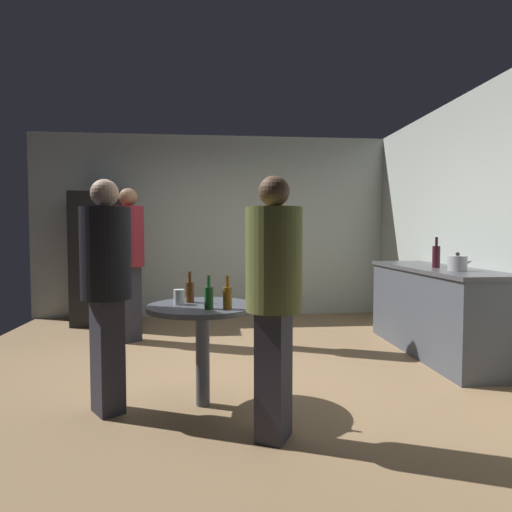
{
  "coord_description": "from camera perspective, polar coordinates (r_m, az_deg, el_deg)",
  "views": [
    {
      "loc": [
        -0.02,
        -4.12,
        1.26
      ],
      "look_at": [
        0.38,
        0.05,
        1.03
      ],
      "focal_mm": 31.29,
      "sensor_mm": 36.0,
      "label": 1
    }
  ],
  "objects": [
    {
      "name": "kitchen_counter",
      "position": [
        5.01,
        22.05,
        -6.45
      ],
      "size": [
        0.64,
        2.05,
        0.9
      ],
      "color": "#4C515B",
      "rests_on": "ground_plane"
    },
    {
      "name": "kettle",
      "position": [
        4.52,
        24.38,
        -0.86
      ],
      "size": [
        0.24,
        0.17,
        0.18
      ],
      "color": "#B2B2B7",
      "rests_on": "kitchen_counter"
    },
    {
      "name": "plastic_cup_white",
      "position": [
        3.28,
        -9.8,
        -5.19
      ],
      "size": [
        0.08,
        0.08,
        0.11
      ],
      "primitive_type": "cylinder",
      "color": "white",
      "rests_on": "foreground_table"
    },
    {
      "name": "person_in_teal_shirt",
      "position": [
        4.83,
        2.76,
        -0.48
      ],
      "size": [
        0.36,
        0.36,
        1.65
      ],
      "rotation": [
        0.0,
        0.0,
        -1.63
      ],
      "color": "#2D2D38",
      "rests_on": "ground_plane"
    },
    {
      "name": "person_in_maroon_shirt",
      "position": [
        5.3,
        -15.92,
        0.51
      ],
      "size": [
        0.47,
        0.47,
        1.76
      ],
      "rotation": [
        0.0,
        0.0,
        -0.98
      ],
      "color": "#2D2D38",
      "rests_on": "ground_plane"
    },
    {
      "name": "foreground_table",
      "position": [
        3.27,
        -6.86,
        -8.03
      ],
      "size": [
        0.8,
        0.8,
        0.73
      ],
      "color": "#4C515B",
      "rests_on": "ground_plane"
    },
    {
      "name": "beer_bottle_green",
      "position": [
        3.07,
        -6.05,
        -5.19
      ],
      "size": [
        0.06,
        0.06,
        0.23
      ],
      "color": "#26662D",
      "rests_on": "foreground_table"
    },
    {
      "name": "ground_plane",
      "position": [
        4.33,
        -5.17,
        -14.57
      ],
      "size": [
        5.2,
        5.2,
        0.1
      ],
      "primitive_type": "cube",
      "color": "#9E7C56"
    },
    {
      "name": "refrigerator",
      "position": [
        6.52,
        -19.15,
        -0.28
      ],
      "size": [
        0.7,
        0.68,
        1.8
      ],
      "color": "black",
      "rests_on": "ground_plane"
    },
    {
      "name": "wall_back",
      "position": [
        6.76,
        -5.37,
        3.8
      ],
      "size": [
        5.32,
        0.06,
        2.7
      ],
      "primitive_type": "cube",
      "color": "beige",
      "rests_on": "ground_plane"
    },
    {
      "name": "wall_side_right",
      "position": [
        4.9,
        27.25,
        3.78
      ],
      "size": [
        0.06,
        5.2,
        2.7
      ],
      "primitive_type": "cube",
      "color": "beige",
      "rests_on": "ground_plane"
    },
    {
      "name": "beer_bottle_amber",
      "position": [
        3.05,
        -3.67,
        -5.24
      ],
      "size": [
        0.06,
        0.06,
        0.23
      ],
      "color": "#8C5919",
      "rests_on": "foreground_table"
    },
    {
      "name": "person_in_black_shirt",
      "position": [
        3.24,
        -18.61,
        -2.64
      ],
      "size": [
        0.47,
        0.47,
        1.62
      ],
      "rotation": [
        0.0,
        0.0,
        0.59
      ],
      "color": "#2D2D38",
      "rests_on": "ground_plane"
    },
    {
      "name": "wine_bottle_on_counter",
      "position": [
        4.86,
        22.04,
        -0.01
      ],
      "size": [
        0.08,
        0.08,
        0.31
      ],
      "color": "#3F141E",
      "rests_on": "kitchen_counter"
    },
    {
      "name": "person_in_olive_shirt",
      "position": [
        2.68,
        2.3,
        -4.01
      ],
      "size": [
        0.46,
        0.46,
        1.59
      ],
      "rotation": [
        0.0,
        0.0,
        2.66
      ],
      "color": "#2D2D38",
      "rests_on": "ground_plane"
    },
    {
      "name": "beer_bottle_brown",
      "position": [
        3.37,
        -8.45,
        -4.48
      ],
      "size": [
        0.06,
        0.06,
        0.23
      ],
      "color": "#593314",
      "rests_on": "foreground_table"
    }
  ]
}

